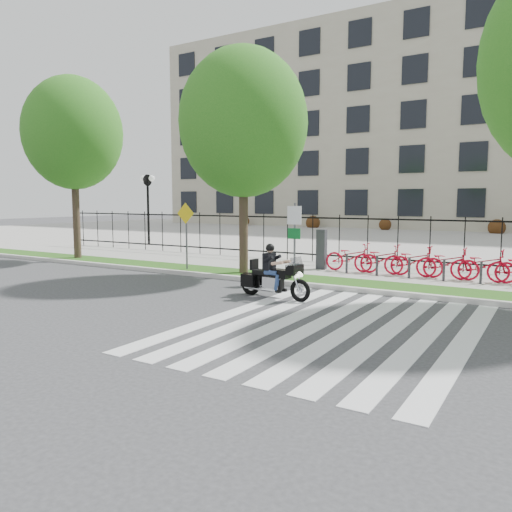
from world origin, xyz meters
The scene contains 15 objects.
ground centered at (0.00, 0.00, 0.00)m, with size 120.00×120.00×0.00m, color #333335.
curb centered at (0.00, 4.10, 0.07)m, with size 60.00×0.20×0.15m, color beige.
grass_verge centered at (0.00, 4.95, 0.07)m, with size 60.00×1.50×0.15m, color #204B12.
sidewalk centered at (0.00, 7.45, 0.07)m, with size 60.00×3.50×0.15m, color #ACA9A1.
plaza centered at (0.00, 25.00, 0.05)m, with size 80.00×34.00×0.10m, color #ACA9A1.
crosswalk_stripes centered at (4.83, 0.00, 0.01)m, with size 5.70×8.00×0.01m, color silver, non-canonical shape.
iron_fence centered at (0.00, 9.20, 1.15)m, with size 30.00×0.06×2.00m, color black, non-canonical shape.
office_building centered at (0.00, 44.92, 9.97)m, with size 60.00×21.90×20.15m.
lamp_post_left centered at (-12.00, 12.00, 3.21)m, with size 1.06×0.70×4.25m.
street_tree_0 centered at (-9.67, 4.95, 5.66)m, with size 4.30×4.30×8.00m.
street_tree_1 centered at (-0.74, 4.95, 5.41)m, with size 4.51×4.51×7.87m.
bike_share_station centered at (5.19, 7.20, 0.68)m, with size 7.88×0.89×1.50m.
sign_pole_regulatory centered at (1.48, 4.58, 1.74)m, with size 0.50×0.09×2.50m.
sign_pole_warning centered at (-3.06, 4.58, 1.74)m, with size 0.78×0.09×2.49m.
motorcycle_rider centered at (2.12, 2.07, 0.61)m, with size 2.38×0.82×1.84m.
Camera 1 is at (8.89, -10.01, 2.75)m, focal length 35.00 mm.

